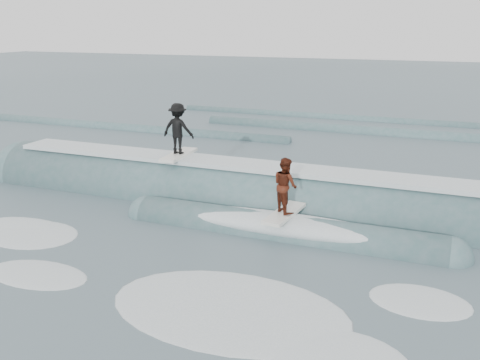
% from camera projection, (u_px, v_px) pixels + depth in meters
% --- Properties ---
extents(ground, '(160.00, 160.00, 0.00)m').
position_uv_depth(ground, '(190.00, 256.00, 13.94)').
color(ground, '#3D515A').
rests_on(ground, ground).
extents(breaking_wave, '(21.70, 4.11, 2.65)m').
position_uv_depth(breaking_wave, '(254.00, 206.00, 17.63)').
color(breaking_wave, '#3D6667').
rests_on(breaking_wave, ground).
extents(surfer_black, '(1.13, 2.03, 1.84)m').
position_uv_depth(surfer_black, '(178.00, 131.00, 18.27)').
color(surfer_black, white).
rests_on(surfer_black, ground).
extents(surfer_red, '(0.97, 2.04, 1.68)m').
position_uv_depth(surfer_red, '(285.00, 189.00, 14.96)').
color(surfer_red, white).
rests_on(surfer_red, ground).
extents(whitewater, '(13.46, 4.83, 0.10)m').
position_uv_depth(whitewater, '(165.00, 283.00, 12.50)').
color(whitewater, white).
rests_on(whitewater, ground).
extents(far_swells, '(37.81, 8.65, 0.80)m').
position_uv_depth(far_swells, '(287.00, 129.00, 30.64)').
color(far_swells, '#3D6667').
rests_on(far_swells, ground).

